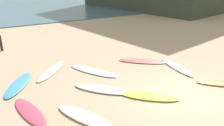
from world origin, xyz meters
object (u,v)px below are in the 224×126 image
(surfboard_8, at_px, (30,112))
(surfboard_9, at_px, (93,71))
(surfboard_2, at_px, (85,117))
(surfboard_7, at_px, (52,70))
(surfboard_4, at_px, (149,96))
(surfboard_1, at_px, (101,89))
(surfboard_0, at_px, (143,61))
(surfboard_3, at_px, (19,84))
(surfboard_10, at_px, (176,67))

(surfboard_8, height_order, surfboard_9, surfboard_9)
(surfboard_2, bearing_deg, surfboard_7, 62.75)
(surfboard_4, xyz_separation_m, surfboard_7, (-2.17, 3.98, -0.00))
(surfboard_9, bearing_deg, surfboard_1, 45.81)
(surfboard_0, height_order, surfboard_8, surfboard_0)
(surfboard_1, xyz_separation_m, surfboard_3, (-2.50, 1.98, -0.00))
(surfboard_0, height_order, surfboard_1, surfboard_1)
(surfboard_0, bearing_deg, surfboard_8, 146.69)
(surfboard_3, xyz_separation_m, surfboard_7, (1.48, 0.68, -0.00))
(surfboard_8, bearing_deg, surfboard_1, 173.43)
(surfboard_1, bearing_deg, surfboard_7, 71.13)
(surfboard_2, bearing_deg, surfboard_3, 87.13)
(surfboard_10, bearing_deg, surfboard_2, -153.52)
(surfboard_1, bearing_deg, surfboard_8, 143.53)
(surfboard_2, height_order, surfboard_9, surfboard_2)
(surfboard_1, height_order, surfboard_8, surfboard_1)
(surfboard_4, bearing_deg, surfboard_10, -19.11)
(surfboard_3, xyz_separation_m, surfboard_8, (-0.06, -2.13, -0.01))
(surfboard_8, distance_m, surfboard_10, 6.56)
(surfboard_2, xyz_separation_m, surfboard_8, (-1.31, 1.13, -0.01))
(surfboard_1, relative_size, surfboard_8, 1.04)
(surfboard_4, relative_size, surfboard_7, 0.82)
(surfboard_8, xyz_separation_m, surfboard_10, (6.55, 0.24, 0.01))
(surfboard_0, relative_size, surfboard_9, 0.96)
(surfboard_2, height_order, surfboard_10, surfboard_10)
(surfboard_3, height_order, surfboard_4, surfboard_4)
(surfboard_2, distance_m, surfboard_9, 3.43)
(surfboard_9, bearing_deg, surfboard_8, 3.45)
(surfboard_3, relative_size, surfboard_8, 1.11)
(surfboard_3, height_order, surfboard_10, surfboard_10)
(surfboard_0, relative_size, surfboard_3, 1.04)
(surfboard_1, height_order, surfboard_4, surfboard_1)
(surfboard_3, bearing_deg, surfboard_7, -124.90)
(surfboard_9, bearing_deg, surfboard_2, 31.99)
(surfboard_8, bearing_deg, surfboard_4, 152.48)
(surfboard_8, bearing_deg, surfboard_3, -101.46)
(surfboard_0, height_order, surfboard_7, surfboard_7)
(surfboard_7, relative_size, surfboard_8, 1.22)
(surfboard_2, distance_m, surfboard_10, 5.42)
(surfboard_7, relative_size, surfboard_10, 1.03)
(surfboard_1, height_order, surfboard_10, same)
(surfboard_8, bearing_deg, surfboard_9, -159.50)
(surfboard_0, distance_m, surfboard_9, 2.64)
(surfboard_9, bearing_deg, surfboard_7, -60.21)
(surfboard_3, xyz_separation_m, surfboard_9, (3.01, -0.32, -0.01))
(surfboard_4, bearing_deg, surfboard_8, 116.93)
(surfboard_2, distance_m, surfboard_7, 3.94)
(surfboard_0, relative_size, surfboard_8, 1.15)
(surfboard_4, height_order, surfboard_7, surfboard_4)
(surfboard_0, relative_size, surfboard_10, 0.97)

